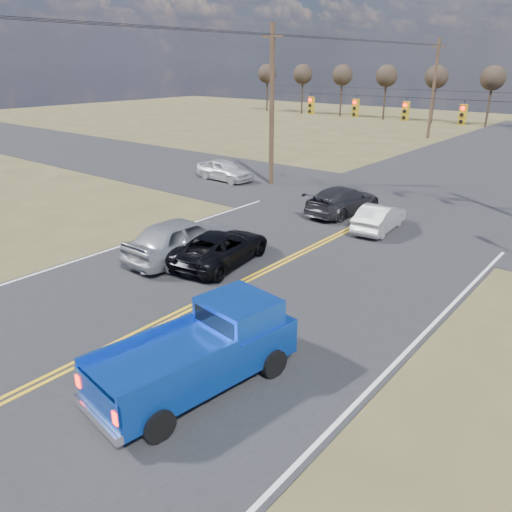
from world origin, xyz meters
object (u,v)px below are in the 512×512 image
Objects in this scene: silver_suv at (182,238)px; dgrey_car_queue at (343,200)px; pickup_truck at (202,351)px; black_suv at (221,247)px; cross_car_west at (224,170)px; white_car_queue at (379,217)px.

dgrey_car_queue is (1.89, 10.11, -0.16)m from silver_suv.
pickup_truck is 8.37m from black_suv.
black_suv is (1.62, 0.65, -0.21)m from silver_suv.
black_suv is at bearing -136.18° from cross_car_west.
pickup_truck is 14.62m from white_car_queue.
dgrey_car_queue is at bearing -100.80° from silver_suv.
pickup_truck reaches higher than black_suv.
silver_suv is 9.88m from white_car_queue.
black_suv is (-5.33, 6.45, -0.30)m from pickup_truck.
white_car_queue is (-2.19, 14.45, -0.33)m from pickup_truck.
silver_suv is 10.29m from dgrey_car_queue.
cross_car_west reaches higher than black_suv.
silver_suv is at bearing 13.10° from black_suv.
dgrey_car_queue is at bearing -100.52° from black_suv.
silver_suv reaches higher than cross_car_west.
dgrey_car_queue is at bearing -32.66° from white_car_queue.
white_car_queue is 3.22m from dgrey_car_queue.
silver_suv is at bearing 55.58° from white_car_queue.
white_car_queue is (4.75, 8.65, -0.23)m from silver_suv.
black_suv is at bearing 137.57° from pickup_truck.
dgrey_car_queue is (0.27, 9.46, 0.06)m from black_suv.
pickup_truck is 1.15× the size of black_suv.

